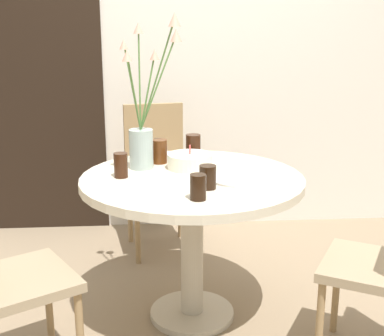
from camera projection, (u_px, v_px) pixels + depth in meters
name	position (u px, v px, depth m)	size (l,w,h in m)	color
ground_plane	(192.00, 315.00, 2.67)	(16.00, 16.00, 0.00)	#89755B
wall_back	(178.00, 40.00, 3.58)	(8.00, 0.05, 2.60)	silver
doorway_panel	(35.00, 83.00, 3.55)	(0.90, 0.01, 2.05)	black
dining_table	(192.00, 203.00, 2.52)	(1.04, 1.04, 0.73)	beige
chair_left_flank	(157.00, 168.00, 3.39)	(0.46, 0.46, 0.92)	#9E896B
birthday_cake	(190.00, 161.00, 2.61)	(0.22, 0.22, 0.12)	white
flower_vase	(145.00, 120.00, 2.56)	(0.30, 0.30, 0.74)	#9EB2AD
side_plate	(236.00, 180.00, 2.41)	(0.22, 0.22, 0.01)	silver
drink_glass_0	(146.00, 148.00, 2.76)	(0.06, 0.06, 0.13)	black
drink_glass_1	(121.00, 165.00, 2.45)	(0.06, 0.06, 0.11)	#33190C
drink_glass_2	(198.00, 187.00, 2.14)	(0.07, 0.07, 0.11)	black
drink_glass_3	(193.00, 147.00, 2.78)	(0.08, 0.08, 0.13)	#33190C
drink_glass_4	(159.00, 151.00, 2.70)	(0.08, 0.08, 0.12)	#51280F
drink_glass_5	(208.00, 177.00, 2.29)	(0.07, 0.07, 0.10)	black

